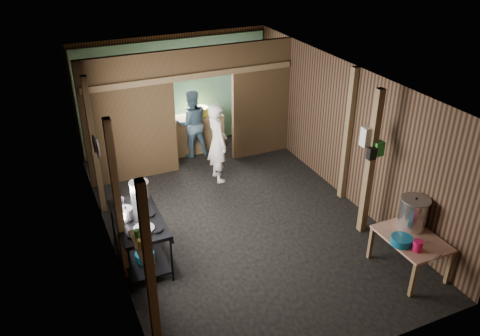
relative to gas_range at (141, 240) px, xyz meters
name	(u,v)px	position (x,y,z in m)	size (l,w,h in m)	color
floor	(236,216)	(1.88, 0.58, -0.42)	(4.50, 7.00, 0.00)	black
ceiling	(235,80)	(1.88, 0.58, 2.18)	(4.50, 7.00, 0.00)	#393531
wall_back	(174,91)	(1.88, 4.08, 0.88)	(4.50, 0.00, 2.60)	brown
wall_front	(358,276)	(1.88, -2.92, 0.88)	(4.50, 0.00, 2.60)	brown
wall_left	(103,179)	(-0.37, 0.58, 0.88)	(0.00, 7.00, 2.60)	brown
wall_right	(344,131)	(4.13, 0.58, 0.88)	(0.00, 7.00, 2.60)	brown
partition_left	(130,120)	(0.55, 2.78, 0.88)	(1.85, 0.10, 2.60)	#4E381E
partition_right	(261,100)	(3.46, 2.78, 0.88)	(1.35, 0.10, 2.60)	#4E381E
partition_header	(203,62)	(2.13, 2.78, 1.88)	(1.30, 0.10, 0.60)	#4E381E
turquoise_panel	(175,94)	(1.88, 4.02, 0.83)	(4.40, 0.06, 2.50)	#6FB8B2
back_counter	(196,133)	(2.18, 3.53, 0.01)	(1.20, 0.50, 0.85)	brown
wall_clock	(185,66)	(2.13, 3.98, 1.48)	(0.20, 0.20, 0.03)	silver
post_left_a	(151,280)	(-0.30, -2.02, 0.88)	(0.10, 0.12, 2.60)	brown
post_left_b	(118,203)	(-0.30, -0.22, 0.88)	(0.10, 0.12, 2.60)	brown
post_left_c	(94,148)	(-0.30, 1.78, 0.88)	(0.10, 0.12, 2.60)	brown
post_right	(348,136)	(4.06, 0.38, 0.88)	(0.10, 0.12, 2.60)	brown
post_free	(370,164)	(3.73, -0.72, 0.88)	(0.12, 0.12, 2.60)	brown
cross_beam	(192,76)	(1.88, 2.73, 1.63)	(4.40, 0.12, 0.12)	brown
pan_lid_big	(98,148)	(-0.33, 0.98, 1.23)	(0.34, 0.34, 0.03)	gray
pan_lid_small	(94,144)	(-0.33, 1.38, 1.13)	(0.30, 0.30, 0.03)	black
wall_shelf	(142,248)	(-0.27, -1.52, 0.98)	(0.14, 0.80, 0.03)	brown
jar_white	(146,255)	(-0.27, -1.77, 1.05)	(0.07, 0.07, 0.10)	silver
jar_yellow	(141,243)	(-0.27, -1.52, 1.05)	(0.08, 0.08, 0.10)	gold
jar_green	(137,234)	(-0.27, -1.30, 1.05)	(0.06, 0.06, 0.10)	#20862A
bag_white	(368,136)	(3.68, -0.64, 1.36)	(0.22, 0.15, 0.32)	silver
bag_green	(378,149)	(3.80, -0.78, 1.18)	(0.16, 0.12, 0.24)	#20862A
bag_black	(372,153)	(3.66, -0.80, 1.13)	(0.14, 0.10, 0.20)	black
gas_range	(141,240)	(0.00, 0.00, 0.00)	(0.73, 1.42, 0.84)	black
prep_table	(409,254)	(3.71, -1.90, -0.11)	(0.76, 1.05, 0.62)	tan
stove_pot_large	(140,191)	(0.17, 0.54, 0.56)	(0.32, 0.32, 0.32)	silver
stove_pot_med	(126,214)	(-0.17, 0.05, 0.50)	(0.23, 0.23, 0.20)	silver
stove_saucepan	(120,201)	(-0.17, 0.52, 0.46)	(0.15, 0.15, 0.09)	silver
frying_pan	(144,229)	(0.00, -0.38, 0.44)	(0.31, 0.53, 0.07)	gray
blue_tub_front	(145,256)	(0.00, -0.18, -0.19)	(0.30, 0.30, 0.12)	#105C80
blue_tub_back	(137,238)	(0.00, 0.33, -0.19)	(0.31, 0.31, 0.12)	#105C80
stock_pot	(413,214)	(3.89, -1.66, 0.44)	(0.45, 0.45, 0.52)	silver
wash_basin	(402,241)	(3.45, -1.96, 0.26)	(0.32, 0.32, 0.12)	#105C80
pink_bucket	(418,246)	(3.55, -2.18, 0.28)	(0.14, 0.14, 0.17)	#C11147
knife	(435,258)	(3.66, -2.43, 0.21)	(0.30, 0.04, 0.01)	silver
yellow_tub	(201,111)	(2.32, 3.53, 0.53)	(0.34, 0.34, 0.19)	gold
cook	(217,143)	(2.12, 2.03, 0.41)	(0.60, 0.40, 1.66)	white
worker_back	(192,123)	(2.01, 3.31, 0.36)	(0.76, 0.59, 1.56)	slate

